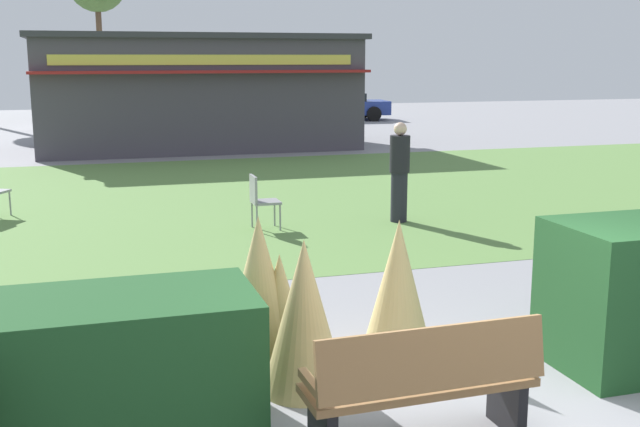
# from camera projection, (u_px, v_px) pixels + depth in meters

# --- Properties ---
(lawn_patch) EXTENTS (36.00, 12.00, 0.01)m
(lawn_patch) POSITION_uv_depth(u_px,v_px,m) (241.00, 197.00, 15.64)
(lawn_patch) COLOR #5B8442
(lawn_patch) RESTS_ON ground_plane
(park_bench) EXTENTS (1.71, 0.56, 0.95)m
(park_bench) POSITION_uv_depth(u_px,v_px,m) (423.00, 384.00, 5.53)
(park_bench) COLOR olive
(park_bench) RESTS_ON ground_plane
(hedge_left) EXTENTS (2.46, 1.10, 1.06)m
(hedge_left) POSITION_uv_depth(u_px,v_px,m) (87.00, 370.00, 5.67)
(hedge_left) COLOR #1E4C23
(hedge_left) RESTS_ON ground_plane
(ornamental_grass_behind_left) EXTENTS (0.66, 0.66, 1.26)m
(ornamental_grass_behind_left) POSITION_uv_depth(u_px,v_px,m) (398.00, 284.00, 7.45)
(ornamental_grass_behind_left) COLOR tan
(ornamental_grass_behind_left) RESTS_ON ground_plane
(ornamental_grass_behind_right) EXTENTS (0.75, 0.75, 1.40)m
(ornamental_grass_behind_right) POSITION_uv_depth(u_px,v_px,m) (259.00, 293.00, 6.95)
(ornamental_grass_behind_right) COLOR tan
(ornamental_grass_behind_right) RESTS_ON ground_plane
(ornamental_grass_behind_center) EXTENTS (0.61, 0.61, 1.05)m
(ornamental_grass_behind_center) POSITION_uv_depth(u_px,v_px,m) (280.00, 311.00, 6.99)
(ornamental_grass_behind_center) COLOR tan
(ornamental_grass_behind_center) RESTS_ON ground_plane
(ornamental_grass_behind_far) EXTENTS (0.72, 0.72, 1.30)m
(ornamental_grass_behind_far) POSITION_uv_depth(u_px,v_px,m) (304.00, 316.00, 6.46)
(ornamental_grass_behind_far) COLOR tan
(ornamental_grass_behind_far) RESTS_ON ground_plane
(food_kiosk) EXTENTS (9.66, 4.87, 3.43)m
(food_kiosk) POSITION_uv_depth(u_px,v_px,m) (197.00, 91.00, 23.94)
(food_kiosk) COLOR #47424C
(food_kiosk) RESTS_ON ground_plane
(cafe_chair_west) EXTENTS (0.44, 0.44, 0.89)m
(cafe_chair_west) POSITION_uv_depth(u_px,v_px,m) (260.00, 197.00, 12.63)
(cafe_chair_west) COLOR gray
(cafe_chair_west) RESTS_ON ground_plane
(person_strolling) EXTENTS (0.34, 0.34, 1.69)m
(person_strolling) POSITION_uv_depth(u_px,v_px,m) (399.00, 172.00, 13.17)
(person_strolling) COLOR #23232D
(person_strolling) RESTS_ON ground_plane
(parked_car_west_slot) EXTENTS (4.36, 2.37, 1.20)m
(parked_car_west_slot) POSITION_uv_depth(u_px,v_px,m) (92.00, 110.00, 31.69)
(parked_car_west_slot) COLOR silver
(parked_car_west_slot) RESTS_ON ground_plane
(parked_car_center_slot) EXTENTS (4.25, 2.15, 1.20)m
(parked_car_center_slot) POSITION_uv_depth(u_px,v_px,m) (216.00, 108.00, 33.12)
(parked_car_center_slot) COLOR maroon
(parked_car_center_slot) RESTS_ON ground_plane
(parked_car_east_slot) EXTENTS (4.35, 2.36, 1.20)m
(parked_car_east_slot) POSITION_uv_depth(u_px,v_px,m) (339.00, 106.00, 34.71)
(parked_car_east_slot) COLOR navy
(parked_car_east_slot) RESTS_ON ground_plane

